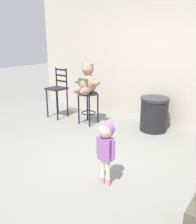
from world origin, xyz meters
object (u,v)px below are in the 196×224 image
object	(u,v)px
teddy_bear	(87,81)
child_walking	(106,140)
trash_bin	(154,114)
bar_stool_with_teddy	(88,101)
bar_chair_empty	(58,90)

from	to	relation	value
teddy_bear	child_walking	distance (m)	2.32
teddy_bear	trash_bin	distance (m)	1.54
bar_stool_with_teddy	bar_chair_empty	xyz separation A→B (m)	(-0.88, -0.06, 0.14)
trash_bin	bar_chair_empty	distance (m)	2.29
teddy_bear	bar_chair_empty	world-z (taller)	teddy_bear
child_walking	teddy_bear	bearing A→B (deg)	-82.35
teddy_bear	child_walking	xyz separation A→B (m)	(1.63, -1.62, -0.32)
bar_stool_with_teddy	child_walking	xyz separation A→B (m)	(1.63, -1.65, 0.12)
teddy_bear	bar_chair_empty	xyz separation A→B (m)	(-0.88, -0.03, -0.30)
child_walking	bar_chair_empty	world-z (taller)	bar_chair_empty
bar_stool_with_teddy	teddy_bear	size ratio (longest dim) A/B	1.07
bar_chair_empty	child_walking	bearing A→B (deg)	-32.39
bar_stool_with_teddy	trash_bin	bearing A→B (deg)	20.18
child_walking	trash_bin	world-z (taller)	child_walking
bar_stool_with_teddy	trash_bin	distance (m)	1.42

